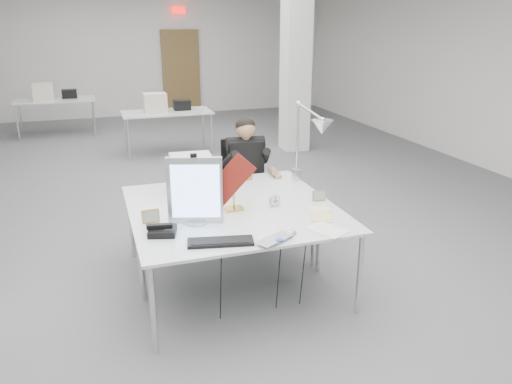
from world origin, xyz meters
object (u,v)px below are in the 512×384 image
(desk_main, at_px, (248,227))
(beige_monitor, at_px, (192,175))
(monitor, at_px, (195,191))
(office_chair, at_px, (245,187))
(desk_phone, at_px, (162,231))
(architect_lamp, at_px, (308,139))
(bankers_lamp, at_px, (234,192))
(laptop, at_px, (280,242))
(seated_person, at_px, (246,157))

(desk_main, relative_size, beige_monitor, 4.62)
(monitor, bearing_deg, office_chair, 75.34)
(desk_phone, bearing_deg, architect_lamp, 40.07)
(desk_phone, distance_m, beige_monitor, 1.01)
(desk_main, distance_m, beige_monitor, 1.00)
(bankers_lamp, bearing_deg, desk_main, -93.33)
(office_chair, height_order, desk_phone, office_chair)
(office_chair, relative_size, laptop, 3.37)
(laptop, distance_m, beige_monitor, 1.41)
(monitor, bearing_deg, architect_lamp, 40.84)
(office_chair, height_order, seated_person, seated_person)
(laptop, relative_size, architect_lamp, 0.33)
(office_chair, xyz_separation_m, bankers_lamp, (-0.47, -1.19, 0.38))
(seated_person, xyz_separation_m, monitor, (-0.85, -1.32, 0.13))
(desk_main, height_order, desk_phone, desk_phone)
(monitor, bearing_deg, beige_monitor, 97.82)
(office_chair, bearing_deg, laptop, -94.20)
(laptop, bearing_deg, office_chair, 51.93)
(monitor, distance_m, desk_phone, 0.42)
(beige_monitor, relative_size, architect_lamp, 0.39)
(seated_person, height_order, desk_phone, seated_person)
(seated_person, xyz_separation_m, bankers_lamp, (-0.47, -1.14, 0.02))
(laptop, height_order, beige_monitor, beige_monitor)
(desk_main, bearing_deg, desk_phone, 176.08)
(beige_monitor, bearing_deg, desk_phone, -110.45)
(seated_person, distance_m, laptop, 1.95)
(beige_monitor, bearing_deg, desk_main, -69.88)
(desk_main, distance_m, bankers_lamp, 0.42)
(office_chair, xyz_separation_m, monitor, (-0.85, -1.37, 0.49))
(monitor, height_order, desk_phone, monitor)
(seated_person, relative_size, monitor, 1.59)
(laptop, distance_m, bankers_lamp, 0.81)
(architect_lamp, bearing_deg, desk_main, -139.51)
(office_chair, height_order, beige_monitor, beige_monitor)
(desk_phone, bearing_deg, seated_person, 67.71)
(seated_person, xyz_separation_m, architect_lamp, (0.39, -0.78, 0.35))
(bankers_lamp, bearing_deg, architect_lamp, 19.06)
(desk_main, bearing_deg, beige_monitor, 105.47)
(laptop, xyz_separation_m, beige_monitor, (-0.39, 1.34, 0.17))
(monitor, distance_m, beige_monitor, 0.76)
(office_chair, distance_m, laptop, 2.01)
(bankers_lamp, relative_size, desk_phone, 1.55)
(seated_person, relative_size, bankers_lamp, 2.72)
(seated_person, distance_m, monitor, 1.57)
(monitor, relative_size, laptop, 1.74)
(laptop, relative_size, bankers_lamp, 0.99)
(desk_phone, xyz_separation_m, architect_lamp, (1.53, 0.70, 0.47))
(office_chair, bearing_deg, architect_lamp, -59.40)
(desk_main, relative_size, monitor, 3.22)
(office_chair, height_order, architect_lamp, architect_lamp)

